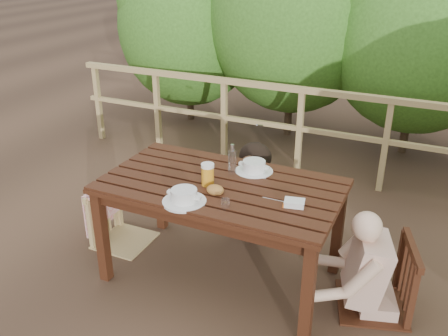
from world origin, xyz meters
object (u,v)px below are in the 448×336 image
at_px(chair_right, 380,247).
at_px(bottle, 232,160).
at_px(soup_far, 254,167).
at_px(tumbler, 225,204).
at_px(woman, 260,158).
at_px(table, 221,231).
at_px(diner_right, 387,232).
at_px(soup_near, 184,196).
at_px(bread_roll, 215,190).
at_px(chair_far, 259,176).
at_px(beer_glass, 208,176).
at_px(butter_tub, 294,204).
at_px(chair_left, 121,195).

xyz_separation_m(chair_right, bottle, (-1.12, 0.05, 0.42)).
xyz_separation_m(soup_far, tumbler, (0.03, -0.59, -0.01)).
distance_m(chair_right, woman, 1.41).
distance_m(table, diner_right, 1.19).
distance_m(diner_right, bottle, 1.19).
relative_size(table, soup_near, 5.75).
xyz_separation_m(woman, bread_roll, (0.07, -1.06, 0.19)).
bearing_deg(diner_right, woman, 40.37).
height_order(chair_far, beer_glass, beer_glass).
relative_size(table, woman, 1.34).
bearing_deg(chair_far, table, -92.03).
distance_m(chair_far, woman, 0.17).
bearing_deg(butter_tub, chair_left, 161.95).
bearing_deg(woman, soup_near, 82.16).
distance_m(soup_near, beer_glass, 0.28).
xyz_separation_m(soup_far, butter_tub, (0.44, -0.39, -0.02)).
xyz_separation_m(beer_glass, bottle, (0.08, 0.24, 0.04)).
bearing_deg(chair_left, table, -94.54).
bearing_deg(butter_tub, bread_roll, 173.65).
bearing_deg(chair_right, soup_near, -85.87).
height_order(soup_far, bread_roll, soup_far).
bearing_deg(soup_far, bread_roll, -103.95).
bearing_deg(soup_near, bottle, 77.04).
xyz_separation_m(table, soup_far, (0.14, 0.29, 0.44)).
distance_m(woman, bread_roll, 1.08).
relative_size(soup_far, bottle, 1.15).
bearing_deg(diner_right, tumbler, 96.91).
height_order(bread_roll, beer_glass, beer_glass).
distance_m(woman, tumbler, 1.24).
xyz_separation_m(chair_left, woman, (0.92, 0.84, 0.18)).
distance_m(chair_left, chair_right, 2.09).
relative_size(diner_right, soup_far, 4.33).
distance_m(chair_left, bread_roll, 1.08).
bearing_deg(woman, soup_far, 101.62).
distance_m(chair_left, butter_tub, 1.59).
distance_m(soup_far, tumbler, 0.59).
relative_size(table, chair_right, 1.72).
bearing_deg(butter_tub, beer_glass, 165.29).
xyz_separation_m(woman, soup_far, (0.18, -0.61, 0.20)).
xyz_separation_m(beer_glass, tumbler, (0.24, -0.23, -0.05)).
xyz_separation_m(soup_far, bottle, (-0.13, -0.12, 0.08)).
xyz_separation_m(diner_right, soup_near, (-1.27, -0.47, 0.21)).
height_order(beer_glass, tumbler, beer_glass).
relative_size(bottle, tumbler, 3.54).
bearing_deg(chair_far, butter_tub, -62.61).
bearing_deg(tumbler, bread_roll, 134.38).
bearing_deg(butter_tub, table, 158.12).
xyz_separation_m(chair_left, bread_roll, (0.99, -0.22, 0.37)).
relative_size(diner_right, soup_near, 4.21).
bearing_deg(bread_roll, chair_far, 93.76).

